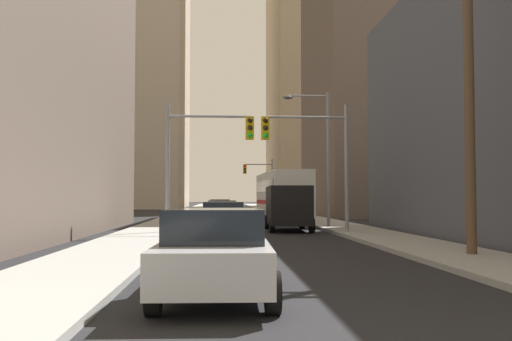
# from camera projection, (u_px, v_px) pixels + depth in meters

# --- Properties ---
(sidewalk_left) EXTENTS (2.88, 160.00, 0.15)m
(sidewalk_left) POSITION_uv_depth(u_px,v_px,m) (185.00, 215.00, 52.41)
(sidewalk_left) COLOR #9E9E99
(sidewalk_left) RESTS_ON ground
(sidewalk_right) EXTENTS (2.88, 160.00, 0.15)m
(sidewalk_right) POSITION_uv_depth(u_px,v_px,m) (292.00, 215.00, 53.03)
(sidewalk_right) COLOR #9E9E99
(sidewalk_right) RESTS_ON ground
(city_bus) EXTENTS (2.86, 11.57, 3.40)m
(city_bus) POSITION_uv_depth(u_px,v_px,m) (282.00, 194.00, 39.99)
(city_bus) COLOR silver
(city_bus) RESTS_ON ground
(cargo_van_black) EXTENTS (2.17, 5.28, 2.26)m
(cargo_van_black) POSITION_uv_depth(u_px,v_px,m) (288.00, 205.00, 29.13)
(cargo_van_black) COLOR black
(cargo_van_black) RESTS_ON ground
(sedan_silver) EXTENTS (1.95, 4.25, 1.52)m
(sedan_silver) POSITION_uv_depth(u_px,v_px,m) (214.00, 253.00, 9.63)
(sedan_silver) COLOR #B7BABF
(sedan_silver) RESTS_ON ground
(sedan_grey) EXTENTS (1.96, 4.27, 1.52)m
(sedan_grey) POSITION_uv_depth(u_px,v_px,m) (222.00, 220.00, 23.40)
(sedan_grey) COLOR slate
(sedan_grey) RESTS_ON ground
(sedan_beige) EXTENTS (1.95, 4.21, 1.52)m
(sedan_beige) POSITION_uv_depth(u_px,v_px,m) (222.00, 213.00, 33.02)
(sedan_beige) COLOR #C6B793
(sedan_beige) RESTS_ON ground
(sedan_red) EXTENTS (1.95, 4.22, 1.52)m
(sedan_red) POSITION_uv_depth(u_px,v_px,m) (220.00, 208.00, 47.27)
(sedan_red) COLOR maroon
(sedan_red) RESTS_ON ground
(traffic_signal_near_left) EXTENTS (4.01, 0.44, 6.00)m
(traffic_signal_near_left) POSITION_uv_depth(u_px,v_px,m) (206.00, 146.00, 26.05)
(traffic_signal_near_left) COLOR gray
(traffic_signal_near_left) RESTS_ON ground
(traffic_signal_near_right) EXTENTS (4.04, 0.44, 6.00)m
(traffic_signal_near_right) POSITION_uv_depth(u_px,v_px,m) (309.00, 146.00, 26.35)
(traffic_signal_near_right) COLOR gray
(traffic_signal_near_right) RESTS_ON ground
(traffic_signal_far_right) EXTENTS (3.36, 0.44, 6.00)m
(traffic_signal_far_right) POSITION_uv_depth(u_px,v_px,m) (260.00, 177.00, 64.48)
(traffic_signal_far_right) COLOR gray
(traffic_signal_far_right) RESTS_ON ground
(utility_pole_right) EXTENTS (2.20, 0.28, 10.14)m
(utility_pole_right) POSITION_uv_depth(u_px,v_px,m) (469.00, 68.00, 16.04)
(utility_pole_right) COLOR brown
(utility_pole_right) RESTS_ON ground
(street_lamp_right) EXTENTS (2.58, 0.32, 7.50)m
(street_lamp_right) POSITION_uv_depth(u_px,v_px,m) (321.00, 145.00, 31.50)
(street_lamp_right) COLOR gray
(street_lamp_right) RESTS_ON ground
(building_left_far_tower) EXTENTS (24.88, 28.21, 61.47)m
(building_left_far_tower) POSITION_uv_depth(u_px,v_px,m) (109.00, 20.00, 93.58)
(building_left_far_tower) COLOR #B7A893
(building_left_far_tower) RESTS_ON ground
(building_right_mid_block) EXTENTS (22.12, 18.30, 23.72)m
(building_right_mid_block) POSITION_uv_depth(u_px,v_px,m) (429.00, 91.00, 54.72)
(building_right_mid_block) COLOR #66564C
(building_right_mid_block) RESTS_ON ground
(building_right_far_highrise) EXTENTS (16.79, 26.21, 70.06)m
(building_right_far_highrise) POSITION_uv_depth(u_px,v_px,m) (322.00, 0.00, 96.75)
(building_right_far_highrise) COLOR tan
(building_right_far_highrise) RESTS_ON ground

